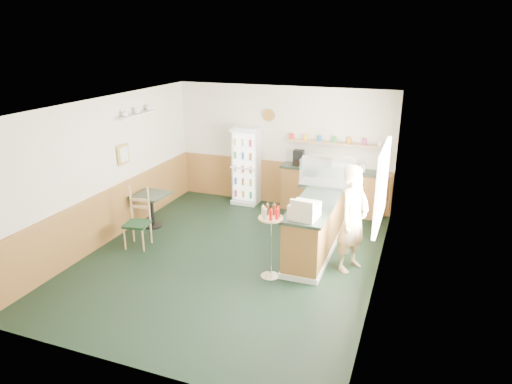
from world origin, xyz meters
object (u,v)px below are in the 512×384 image
at_px(display_case, 327,172).
at_px(cafe_table, 152,204).
at_px(condiment_stand, 271,232).
at_px(shopkeeper, 353,219).
at_px(drinks_fridge, 246,166).
at_px(cash_register, 305,211).
at_px(cafe_chair, 139,215).

relative_size(display_case, cafe_table, 1.39).
bearing_deg(condiment_stand, shopkeeper, 32.65).
height_order(drinks_fridge, display_case, drinks_fridge).
relative_size(drinks_fridge, condiment_stand, 1.45).
bearing_deg(display_case, drinks_fridge, 150.83).
xyz_separation_m(cash_register, cafe_table, (-3.40, 0.85, -0.63)).
bearing_deg(cafe_table, condiment_stand, -20.96).
xyz_separation_m(drinks_fridge, cafe_chair, (-1.03, -2.82, -0.31)).
distance_m(drinks_fridge, display_case, 2.46).
xyz_separation_m(condiment_stand, cafe_table, (-2.93, 1.12, -0.31)).
distance_m(cash_register, condiment_stand, 0.63).
bearing_deg(cash_register, condiment_stand, -144.28).
xyz_separation_m(drinks_fridge, display_case, (2.12, -1.18, 0.40)).
height_order(cash_register, cafe_chair, cash_register).
bearing_deg(cafe_chair, drinks_fridge, 60.65).
bearing_deg(shopkeeper, condiment_stand, 146.94).
relative_size(shopkeeper, cafe_chair, 1.62).
bearing_deg(cafe_table, cash_register, -13.96).
distance_m(drinks_fridge, cafe_table, 2.42).
height_order(shopkeeper, cafe_chair, shopkeeper).
xyz_separation_m(drinks_fridge, cafe_table, (-1.28, -2.01, -0.39)).
bearing_deg(cafe_chair, condiment_stand, -16.06).
bearing_deg(condiment_stand, drinks_fridge, 117.71).
bearing_deg(cafe_chair, cash_register, -10.04).
bearing_deg(drinks_fridge, cafe_table, -122.53).
bearing_deg(condiment_stand, display_case, 76.51).
height_order(cash_register, shopkeeper, shopkeeper).
bearing_deg(cafe_table, cafe_chair, -72.28).
xyz_separation_m(cash_register, cafe_chair, (-3.14, 0.04, -0.55)).
bearing_deg(cash_register, cafe_table, 171.18).
xyz_separation_m(drinks_fridge, shopkeeper, (2.82, -2.39, 0.02)).
bearing_deg(shopkeeper, drinks_fridge, 74.02).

